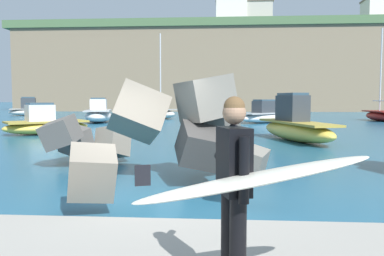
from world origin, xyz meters
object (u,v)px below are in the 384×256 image
Objects in this scene: boat_near_right at (32,110)px; station_building_east at (231,13)px; boat_far_left at (46,124)px; boat_far_right at (267,115)px; station_building_central at (248,15)px; boat_near_left at (159,113)px; mooring_buoy_middle at (223,135)px; station_building_west at (378,15)px; surfer_with_board at (242,181)px; boat_near_centre at (98,114)px; boat_mid_left at (381,115)px; mooring_buoy_inner at (197,119)px; boat_mid_centre at (296,126)px.

station_building_east is (23.32, 24.91, 15.74)m from boat_near_right.
boat_far_right reaches higher than boat_far_left.
station_building_central is at bearing 73.35° from boat_far_left.
boat_near_left is at bearing -104.14° from station_building_east.
station_building_west is (27.95, 56.00, 16.70)m from mooring_buoy_middle.
boat_near_left is 1.03× the size of station_building_central.
boat_far_right is 0.99× the size of station_building_west.
station_building_east is at bearing -167.35° from station_building_west.
surfer_with_board is at bearing -61.20° from boat_far_left.
station_building_east is at bearing 72.06° from boat_near_centre.
boat_far_left is at bearing -103.43° from station_building_east.
station_building_central reaches higher than boat_near_right.
mooring_buoy_inner is (-16.21, -1.84, -0.31)m from boat_mid_left.
station_building_west is at bearing 66.34° from boat_mid_centre.
station_building_east reaches higher than mooring_buoy_middle.
station_building_west is at bearing 46.93° from boat_near_left.
boat_near_left is at bearing 151.07° from boat_far_right.
boat_mid_left is (35.80, -8.00, -0.13)m from boat_near_right.
boat_near_centre is at bearing -167.35° from mooring_buoy_inner.
mooring_buoy_middle is (-3.66, -14.01, -0.39)m from boat_far_right.
boat_far_left is 0.85× the size of boat_far_right.
surfer_with_board is 4.77× the size of mooring_buoy_middle.
mooring_buoy_middle is at bearing -49.07° from boat_near_right.
station_building_east is at bearing 88.74° from surfer_with_board.
boat_far_left is at bearing 166.45° from mooring_buoy_middle.
boat_mid_left is 1.42× the size of boat_far_right.
mooring_buoy_middle is (9.88, -2.38, -0.33)m from boat_far_left.
station_building_west is 24.47m from station_building_central.
station_building_central reaches higher than boat_near_left.
boat_mid_left reaches higher than surfer_with_board.
surfer_with_board reaches higher than mooring_buoy_inner.
station_building_west is at bearing 53.45° from mooring_buoy_inner.
station_building_central is at bearing 43.34° from boat_near_right.
boat_far_left is 0.68× the size of station_building_east.
boat_near_right is (-11.47, 11.67, -0.02)m from boat_near_centre.
station_building_east is (-26.44, -5.94, -0.52)m from station_building_west.
boat_mid_left is 1.02× the size of station_building_central.
mooring_buoy_inner is at bearing 12.65° from boat_near_centre.
mooring_buoy_middle is (6.21, -19.46, -0.35)m from boat_near_left.
station_building_east reaches higher than boat_near_centre.
boat_far_right is (3.61, 29.70, -0.67)m from surfer_with_board.
mooring_buoy_inner is (8.12, 1.82, -0.47)m from boat_near_centre.
boat_far_left is 11.11× the size of mooring_buoy_middle.
mooring_buoy_inner is (19.59, -9.85, -0.44)m from boat_near_right.
boat_mid_centre is 52.15m from station_building_central.
boat_near_centre is 42.04m from station_building_central.
station_building_west reaches higher than boat_far_left.
surfer_with_board is 78.50m from station_building_west.
boat_far_left is at bearing -139.34° from boat_far_right.
surfer_with_board is 0.26× the size of station_building_central.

